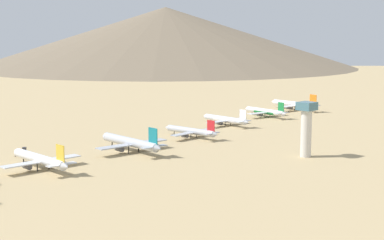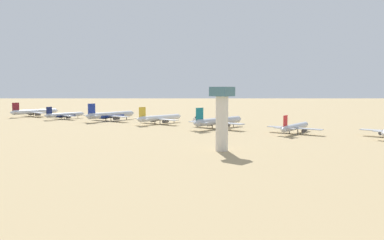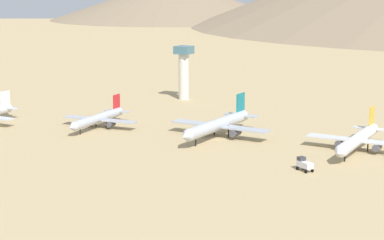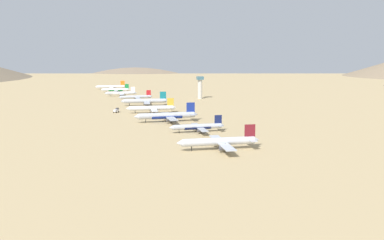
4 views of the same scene
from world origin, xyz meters
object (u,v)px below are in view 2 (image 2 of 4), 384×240
parked_jet_5 (160,118)px  parked_jet_3 (295,127)px  control_tower (222,115)px  parked_jet_8 (35,112)px  parked_jet_4 (218,121)px  parked_jet_7 (65,115)px  parked_jet_6 (111,115)px  service_truck (196,119)px

parked_jet_5 → parked_jet_3: bearing=-84.4°
parked_jet_5 → control_tower: size_ratio=1.72×
parked_jet_3 → parked_jet_8: (-33.04, 228.56, 0.71)m
parked_jet_4 → parked_jet_5: size_ratio=1.09×
parked_jet_7 → control_tower: bearing=-102.1°
parked_jet_6 → control_tower: control_tower is taller
parked_jet_4 → parked_jet_8: parked_jet_4 is taller
parked_jet_4 → parked_jet_5: parked_jet_4 is taller
parked_jet_4 → service_truck: parked_jet_4 is taller
parked_jet_6 → control_tower: bearing=-110.7°
service_truck → parked_jet_3: bearing=-103.2°
parked_jet_3 → parked_jet_8: 230.94m
parked_jet_4 → control_tower: size_ratio=1.87×
parked_jet_4 → parked_jet_6: 94.66m
parked_jet_5 → control_tower: (-61.29, -97.54, 9.85)m
parked_jet_4 → parked_jet_7: (-24.00, 135.36, -1.00)m
parked_jet_6 → control_tower: 153.13m
parked_jet_5 → parked_jet_8: size_ratio=0.96×
parked_jet_4 → parked_jet_8: size_ratio=1.05×
parked_jet_3 → parked_jet_4: size_ratio=0.80×
parked_jet_3 → service_truck: (20.56, 87.38, -1.51)m
parked_jet_5 → parked_jet_8: parked_jet_8 is taller
parked_jet_8 → service_truck: bearing=-69.2°
parked_jet_3 → parked_jet_5: parked_jet_5 is taller
parked_jet_4 → parked_jet_5: bearing=92.7°
parked_jet_7 → control_tower: 188.66m
parked_jet_5 → service_truck: 30.86m
parked_jet_5 → service_truck: bearing=-14.4°
parked_jet_3 → parked_jet_5: bearing=95.6°
parked_jet_3 → control_tower: 71.36m
parked_jet_6 → service_truck: size_ratio=8.41×
parked_jet_6 → parked_jet_4: bearing=-84.2°
parked_jet_4 → parked_jet_5: (-2.32, 48.75, -0.36)m
parked_jet_7 → control_tower: (-39.61, -184.15, 10.49)m
parked_jet_5 → parked_jet_7: bearing=104.0°
parked_jet_4 → parked_jet_6: parked_jet_6 is taller
parked_jet_5 → service_truck: size_ratio=7.48×
parked_jet_3 → parked_jet_8: bearing=98.2°
parked_jet_3 → parked_jet_4: (-6.94, 46.28, 0.90)m
parked_jet_5 → parked_jet_7: parked_jet_5 is taller
parked_jet_5 → parked_jet_7: 89.29m
parked_jet_8 → service_truck: 151.04m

